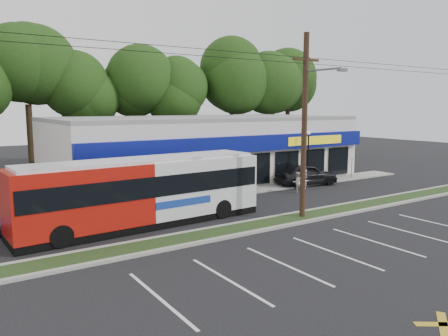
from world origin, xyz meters
name	(u,v)px	position (x,y,z in m)	size (l,w,h in m)	color
ground	(272,231)	(0.00, 0.00, 0.00)	(120.00, 120.00, 0.00)	black
grass_strip	(259,225)	(0.00, 1.00, 0.06)	(40.00, 1.60, 0.12)	#1D3515
curb_south	(270,229)	(0.00, 0.15, 0.07)	(40.00, 0.25, 0.14)	#9E9E93
curb_north	(249,221)	(0.00, 1.85, 0.07)	(40.00, 0.25, 0.14)	#9E9E93
sidewalk	(246,191)	(5.00, 9.00, 0.05)	(32.00, 2.20, 0.10)	#9E9E93
strip_mall	(203,148)	(5.50, 15.91, 2.65)	(25.00, 12.55, 5.30)	silver
utility_pole	(303,120)	(2.83, 0.93, 5.41)	(50.00, 2.77, 10.00)	black
lamp_post	(308,151)	(11.00, 8.80, 2.67)	(0.30, 0.30, 4.25)	black
sign_post	(352,161)	(16.00, 8.57, 1.56)	(0.45, 0.10, 2.23)	#59595E
tree_line	(139,84)	(4.00, 26.00, 8.42)	(46.76, 6.76, 11.83)	black
metrobus	(143,190)	(-4.87, 4.50, 1.86)	(13.20, 3.40, 3.51)	#AD150D
car_dark	(306,174)	(10.48, 8.41, 0.86)	(2.04, 5.06, 1.72)	black
pedestrian_a	(304,180)	(9.00, 7.10, 0.76)	(0.56, 0.36, 1.52)	white
pedestrian_b	(297,182)	(7.83, 6.61, 0.75)	(0.73, 0.57, 1.50)	beige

